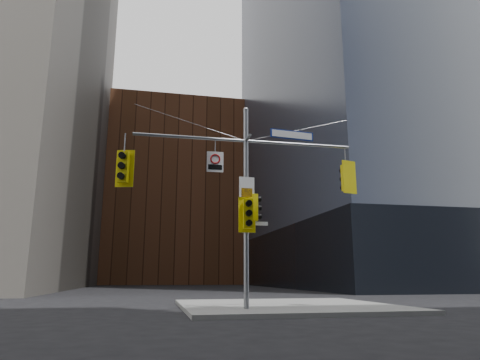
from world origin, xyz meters
name	(u,v)px	position (x,y,z in m)	size (l,w,h in m)	color
ground	(261,319)	(0.00, 0.00, 0.00)	(160.00, 160.00, 0.00)	black
sidewalk_corner	(286,306)	(2.00, 4.00, 0.07)	(8.00, 8.00, 0.15)	gray
podium_ne	(428,260)	(28.00, 32.00, 3.00)	(36.40, 36.40, 6.00)	black
brick_midrise	(173,197)	(0.00, 58.00, 14.00)	(26.00, 20.00, 28.00)	brown
signal_assembly	(246,184)	(0.00, 1.99, 4.42)	(8.00, 0.80, 7.30)	gray
traffic_light_west_arm	(123,167)	(-4.24, 2.01, 4.80)	(0.61, 0.57, 1.30)	yellow
traffic_light_east_arm	(346,178)	(3.85, 1.99, 4.80)	(0.58, 0.54, 1.24)	yellow
traffic_light_pole_side	(255,208)	(0.32, 2.00, 3.56)	(0.38, 0.32, 0.95)	yellow
traffic_light_pole_front	(248,214)	(0.00, 1.73, 3.29)	(0.60, 0.47, 1.25)	yellow
street_sign_blade	(292,135)	(1.76, 2.00, 6.35)	(1.71, 0.22, 0.33)	navy
regulatory_sign_arm	(215,161)	(-1.12, 1.97, 5.17)	(0.59, 0.06, 0.74)	silver
regulatory_sign_pole	(247,188)	(0.00, 1.88, 4.24)	(0.55, 0.09, 0.72)	silver
street_blade_ew	(259,223)	(0.45, 2.00, 3.01)	(0.67, 0.06, 0.13)	silver
street_blade_ns	(243,230)	(0.00, 2.45, 2.82)	(0.11, 0.79, 0.16)	#145926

